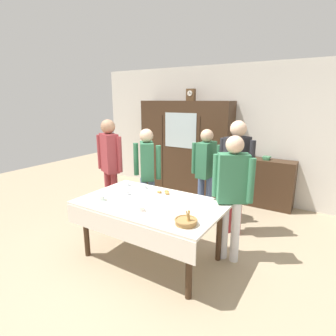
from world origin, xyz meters
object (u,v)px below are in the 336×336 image
(dining_table, at_px, (150,210))
(person_behind_table_right, at_px, (147,168))
(bread_basket, at_px, (186,221))
(spoon_far_right, at_px, (134,205))
(mantel_clock, at_px, (191,95))
(person_behind_table_left, at_px, (206,167))
(tea_cup_front_edge, at_px, (127,184))
(tea_cup_near_left, at_px, (102,198))
(person_near_right_end, at_px, (236,167))
(book_stack, at_px, (266,158))
(tea_cup_far_right, at_px, (127,193))
(person_by_cabinet, at_px, (232,187))
(pastry_plate, at_px, (164,193))
(tea_cup_back_edge, at_px, (141,209))
(bookshelf_low, at_px, (264,183))
(spoon_back_edge, at_px, (188,209))
(wall_cabinet, at_px, (185,148))
(tea_cup_far_left, at_px, (144,187))
(person_beside_shelf, at_px, (110,160))

(dining_table, bearing_deg, person_behind_table_right, 127.63)
(bread_basket, relative_size, spoon_far_right, 2.02)
(mantel_clock, distance_m, person_behind_table_left, 1.85)
(tea_cup_front_edge, distance_m, person_behind_table_left, 1.34)
(tea_cup_near_left, distance_m, person_near_right_end, 1.95)
(mantel_clock, height_order, book_stack, mantel_clock)
(tea_cup_front_edge, distance_m, tea_cup_far_right, 0.41)
(person_by_cabinet, bearing_deg, spoon_far_right, -144.27)
(tea_cup_near_left, distance_m, pastry_plate, 0.81)
(book_stack, height_order, tea_cup_back_edge, book_stack)
(tea_cup_back_edge, bearing_deg, book_stack, 75.77)
(bookshelf_low, relative_size, pastry_plate, 3.85)
(spoon_back_edge, relative_size, person_by_cabinet, 0.07)
(wall_cabinet, distance_m, tea_cup_near_left, 2.87)
(tea_cup_front_edge, xyz_separation_m, tea_cup_far_left, (0.29, 0.03, 0.00))
(tea_cup_front_edge, distance_m, spoon_far_right, 0.79)
(tea_cup_near_left, relative_size, spoon_back_edge, 1.09)
(bread_basket, height_order, person_beside_shelf, person_beside_shelf)
(wall_cabinet, distance_m, tea_cup_far_right, 2.58)
(tea_cup_far_right, xyz_separation_m, person_behind_table_left, (0.52, 1.40, 0.14))
(tea_cup_near_left, height_order, bread_basket, bread_basket)
(tea_cup_near_left, xyz_separation_m, spoon_back_edge, (1.05, 0.33, -0.02))
(person_behind_table_left, bearing_deg, tea_cup_near_left, -110.96)
(spoon_far_right, bearing_deg, tea_cup_far_right, 144.31)
(tea_cup_far_right, distance_m, spoon_back_edge, 0.92)
(dining_table, height_order, spoon_far_right, spoon_far_right)
(book_stack, height_order, person_behind_table_left, person_behind_table_left)
(bookshelf_low, distance_m, person_by_cabinet, 2.17)
(dining_table, bearing_deg, spoon_back_edge, 8.44)
(tea_cup_back_edge, distance_m, person_beside_shelf, 1.63)
(bookshelf_low, height_order, spoon_back_edge, bookshelf_low)
(mantel_clock, relative_size, tea_cup_far_right, 1.85)
(bookshelf_low, bearing_deg, bread_basket, -92.70)
(bookshelf_low, xyz_separation_m, tea_cup_front_edge, (-1.49, -2.26, 0.35))
(person_near_right_end, xyz_separation_m, person_behind_table_left, (-0.57, 0.22, -0.12))
(person_by_cabinet, bearing_deg, mantel_clock, 128.77)
(bookshelf_low, height_order, tea_cup_front_edge, bookshelf_low)
(wall_cabinet, bearing_deg, person_near_right_end, -40.61)
(tea_cup_front_edge, relative_size, tea_cup_far_right, 1.00)
(bookshelf_low, xyz_separation_m, person_behind_table_right, (-1.44, -1.82, 0.50))
(book_stack, height_order, person_by_cabinet, person_by_cabinet)
(dining_table, height_order, tea_cup_near_left, tea_cup_near_left)
(dining_table, distance_m, tea_cup_far_left, 0.58)
(tea_cup_far_right, xyz_separation_m, person_by_cabinet, (1.28, 0.47, 0.17))
(bookshelf_low, xyz_separation_m, spoon_far_right, (-0.91, -2.80, 0.32))
(person_near_right_end, height_order, person_by_cabinet, person_near_right_end)
(person_behind_table_left, bearing_deg, book_stack, 59.15)
(tea_cup_far_right, bearing_deg, person_behind_table_left, 69.70)
(wall_cabinet, height_order, mantel_clock, mantel_clock)
(wall_cabinet, distance_m, person_by_cabinet, 2.71)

